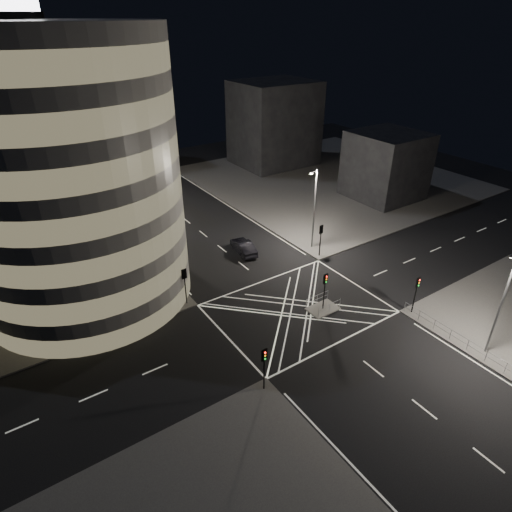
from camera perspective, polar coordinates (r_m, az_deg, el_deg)
ground at (r=43.01m, az=5.54°, el=-6.99°), size 120.00×120.00×0.00m
sidewalk_far_right at (r=78.39m, az=9.80°, el=10.17°), size 42.00×42.00×0.15m
central_island at (r=43.17m, az=8.88°, el=-6.96°), size 3.00×2.00×0.15m
office_tower_curved at (r=46.82m, az=-30.65°, el=9.52°), size 30.00×29.00×27.20m
building_right_far at (r=84.08m, az=2.42°, el=17.25°), size 14.00×12.00×15.00m
building_right_near at (r=70.47m, az=16.92°, el=11.49°), size 10.00×10.00×10.00m
building_far_end at (r=87.84m, az=-22.02°, el=16.68°), size 18.00×8.00×18.00m
tree_a at (r=42.60m, az=-13.04°, el=-0.29°), size 4.19×4.19×7.13m
tree_b at (r=47.73m, az=-15.77°, el=2.59°), size 4.34×4.34×7.12m
tree_c at (r=53.04m, az=-17.97°, el=4.89°), size 3.71×3.71×6.66m
tree_d at (r=58.29m, az=-19.87°, el=7.27°), size 4.33×4.33×7.47m
tree_e at (r=64.12m, az=-21.24°, el=8.07°), size 4.28×4.28×6.49m
traffic_signal_fl at (r=42.34m, az=-9.50°, el=-3.16°), size 0.55×0.22×4.00m
traffic_signal_nl at (r=32.84m, az=1.09°, el=-13.92°), size 0.55×0.22×4.00m
traffic_signal_fr at (r=50.88m, az=8.64°, el=2.82°), size 0.55×0.22×4.00m
traffic_signal_nr at (r=43.29m, az=20.63°, el=-4.05°), size 0.55×0.22×4.00m
traffic_signal_island at (r=41.57m, az=9.18°, el=-3.81°), size 0.55×0.22×4.00m
street_lamp_left_near at (r=45.11m, az=-13.35°, el=2.42°), size 1.25×0.25×10.00m
street_lamp_left_far at (r=61.12m, az=-19.78°, el=8.72°), size 1.25×0.25×10.00m
street_lamp_right_far at (r=51.65m, az=7.76°, el=6.52°), size 1.25×0.25×10.00m
street_lamp_right_near at (r=39.68m, az=30.00°, el=-5.13°), size 1.25×0.25×10.00m
railing_near_right at (r=42.05m, az=25.43°, el=-10.02°), size 0.06×11.70×1.10m
railing_island_south at (r=42.30m, az=9.76°, el=-6.87°), size 2.80×0.06×1.10m
railing_island_north at (r=43.34m, az=8.15°, el=-5.72°), size 2.80×0.06×1.10m
sedan at (r=52.11m, az=-1.67°, el=1.23°), size 2.47×5.13×1.62m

